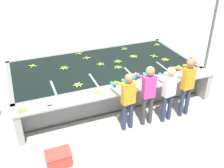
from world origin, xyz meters
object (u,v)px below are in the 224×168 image
object	(u,v)px
worker_3	(187,82)
banana_bunch_floating_10	(165,60)
banana_bunch_floating_7	(33,66)
crate	(59,158)
worker_2	(168,89)
banana_bunch_floating_8	(101,64)
banana_bunch_ledge_0	(22,110)
worker_0	(127,97)
support_post_right	(212,28)
banana_bunch_floating_5	(134,56)
banana_bunch_floating_9	(118,67)
banana_bunch_ledge_1	(98,92)
banana_bunch_floating_0	(157,45)
banana_bunch_floating_6	(79,53)
banana_bunch_floating_4	(64,68)
banana_bunch_floating_2	(87,58)
worker_1	(148,90)
banana_bunch_floating_1	(78,85)
knife_0	(53,105)
banana_bunch_floating_12	(124,49)
banana_bunch_floating_11	(118,61)
banana_bunch_floating_13	(136,75)
banana_bunch_floating_3	(154,56)

from	to	relation	value
worker_3	banana_bunch_floating_10	xyz separation A→B (m)	(0.41, 1.68, -0.14)
banana_bunch_floating_7	crate	bearing A→B (deg)	-89.53
worker_2	banana_bunch_floating_8	xyz separation A→B (m)	(-1.04, 2.16, -0.06)
banana_bunch_floating_8	banana_bunch_ledge_0	size ratio (longest dim) A/B	0.99
worker_0	support_post_right	world-z (taller)	support_post_right
banana_bunch_floating_5	banana_bunch_floating_9	size ratio (longest dim) A/B	1.01
worker_3	banana_bunch_ledge_1	bearing A→B (deg)	164.85
banana_bunch_floating_0	banana_bunch_floating_6	world-z (taller)	same
banana_bunch_floating_4	banana_bunch_ledge_0	world-z (taller)	banana_bunch_ledge_0
banana_bunch_floating_2	support_post_right	bearing A→B (deg)	-10.37
banana_bunch_floating_4	worker_1	bearing A→B (deg)	-54.63
worker_1	banana_bunch_floating_9	bearing A→B (deg)	92.70
banana_bunch_floating_1	banana_bunch_ledge_1	bearing A→B (deg)	-55.58
banana_bunch_floating_4	knife_0	bearing A→B (deg)	-110.68
banana_bunch_floating_10	banana_bunch_floating_12	xyz separation A→B (m)	(-0.84, 1.30, 0.00)
banana_bunch_floating_7	banana_bunch_floating_11	size ratio (longest dim) A/B	0.94
banana_bunch_floating_6	banana_bunch_floating_9	size ratio (longest dim) A/B	1.01
worker_1	banana_bunch_ledge_1	world-z (taller)	worker_1
banana_bunch_floating_11	banana_bunch_floating_6	bearing A→B (deg)	131.50
banana_bunch_floating_1	banana_bunch_floating_13	xyz separation A→B (m)	(1.69, -0.05, 0.00)
banana_bunch_floating_3	banana_bunch_floating_0	bearing A→B (deg)	54.06
banana_bunch_floating_4	banana_bunch_floating_6	bearing A→B (deg)	51.78
worker_0	banana_bunch_floating_12	xyz separation A→B (m)	(1.24, 2.95, -0.06)
banana_bunch_floating_9	banana_bunch_floating_2	bearing A→B (deg)	123.87
worker_3	banana_bunch_floating_7	xyz separation A→B (m)	(-3.57, 2.78, -0.14)
banana_bunch_floating_3	knife_0	bearing A→B (deg)	-156.20
banana_bunch_floating_1	banana_bunch_floating_9	distance (m)	1.52
banana_bunch_floating_0	banana_bunch_floating_13	bearing A→B (deg)	-133.91
banana_bunch_floating_9	banana_bunch_ledge_0	size ratio (longest dim) A/B	1.00
banana_bunch_floating_8	banana_bunch_ledge_0	xyz separation A→B (m)	(-2.47, -1.64, 0.00)
banana_bunch_floating_5	worker_0	bearing A→B (deg)	-119.22
worker_1	banana_bunch_floating_6	xyz separation A→B (m)	(-0.88, 3.16, -0.12)
banana_bunch_floating_1	banana_bunch_floating_4	world-z (taller)	same
banana_bunch_floating_0	banana_bunch_floating_6	size ratio (longest dim) A/B	1.00
banana_bunch_floating_8	banana_bunch_floating_13	distance (m)	1.25
banana_bunch_floating_11	banana_bunch_floating_10	bearing A→B (deg)	-16.63
banana_bunch_floating_13	banana_bunch_floating_4	bearing A→B (deg)	146.83
worker_2	banana_bunch_floating_7	size ratio (longest dim) A/B	5.93
worker_3	banana_bunch_floating_3	size ratio (longest dim) A/B	7.21
crate	support_post_right	distance (m)	6.57
banana_bunch_floating_1	worker_3	bearing A→B (deg)	-23.82
worker_0	banana_bunch_floating_2	size ratio (longest dim) A/B	5.56
banana_bunch_floating_0	banana_bunch_floating_10	xyz separation A→B (m)	(-0.42, -1.23, -0.00)
banana_bunch_floating_6	knife_0	bearing A→B (deg)	-117.20
worker_1	banana_bunch_floating_0	world-z (taller)	worker_1
banana_bunch_floating_2	banana_bunch_floating_4	size ratio (longest dim) A/B	1.00
banana_bunch_floating_0	banana_bunch_floating_11	distance (m)	2.04
banana_bunch_floating_1	banana_bunch_floating_4	xyz separation A→B (m)	(-0.11, 1.13, 0.00)
banana_bunch_floating_7	banana_bunch_floating_9	world-z (taller)	same
banana_bunch_floating_10	banana_bunch_floating_2	bearing A→B (deg)	155.16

